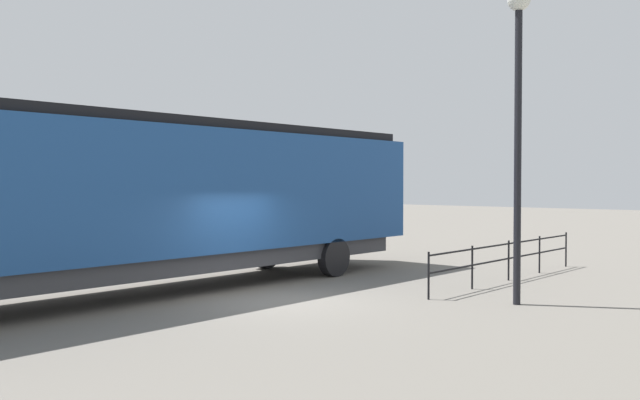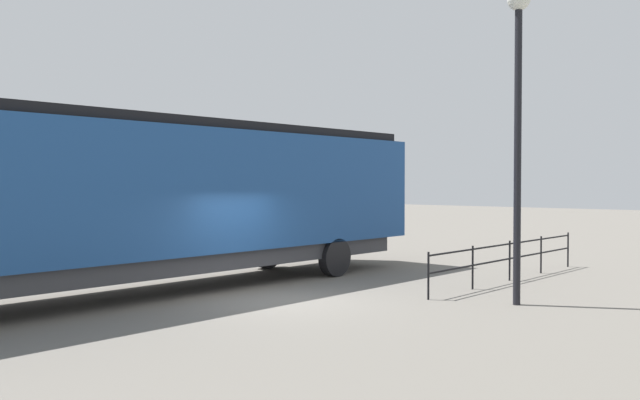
% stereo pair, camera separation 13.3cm
% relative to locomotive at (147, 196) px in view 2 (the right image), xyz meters
% --- Properties ---
extents(ground_plane, '(120.00, 120.00, 0.00)m').
position_rel_locomotive_xyz_m(ground_plane, '(3.12, 1.41, -2.38)').
color(ground_plane, '#666059').
extents(locomotive, '(3.12, 18.32, 4.25)m').
position_rel_locomotive_xyz_m(locomotive, '(0.00, 0.00, 0.00)').
color(locomotive, navy).
rests_on(locomotive, ground_plane).
extents(lamp_post, '(0.51, 0.51, 6.97)m').
position_rel_locomotive_xyz_m(lamp_post, '(7.37, 4.56, 2.40)').
color(lamp_post, black).
rests_on(lamp_post, ground_plane).
extents(platform_fence, '(0.05, 8.26, 1.10)m').
position_rel_locomotive_xyz_m(platform_fence, '(5.56, 7.92, -1.66)').
color(platform_fence, black).
rests_on(platform_fence, ground_plane).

